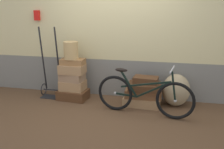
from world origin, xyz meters
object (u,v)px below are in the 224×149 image
at_px(suitcase_5, 142,101).
at_px(suitcase_1, 73,85).
at_px(suitcase_0, 73,94).
at_px(suitcase_7, 145,87).
at_px(bicycle, 143,95).
at_px(suitcase_8, 146,80).
at_px(suitcase_2, 72,77).
at_px(wicker_basket, 71,50).
at_px(luggage_trolley, 51,79).
at_px(suitcase_3, 72,69).
at_px(burlap_sack, 176,90).
at_px(suitcase_6, 143,93).
at_px(suitcase_4, 73,62).

bearing_deg(suitcase_5, suitcase_1, -177.60).
relative_size(suitcase_1, suitcase_5, 0.70).
relative_size(suitcase_0, suitcase_7, 0.97).
xyz_separation_m(suitcase_5, suitcase_7, (0.04, -0.02, 0.29)).
bearing_deg(bicycle, suitcase_7, 92.58).
bearing_deg(suitcase_0, suitcase_8, 4.44).
bearing_deg(suitcase_2, wicker_basket, -67.17).
bearing_deg(luggage_trolley, wicker_basket, -8.37).
height_order(suitcase_2, wicker_basket, wicker_basket).
bearing_deg(suitcase_0, suitcase_3, 70.57).
xyz_separation_m(suitcase_2, burlap_sack, (1.99, 0.08, -0.15)).
bearing_deg(suitcase_7, suitcase_6, 115.46).
bearing_deg(suitcase_2, suitcase_0, -56.62).
bearing_deg(suitcase_1, suitcase_0, -72.50).
xyz_separation_m(suitcase_5, wicker_basket, (-1.38, 0.00, 0.90)).
relative_size(suitcase_6, wicker_basket, 1.98).
relative_size(suitcase_7, burlap_sack, 0.98).
xyz_separation_m(suitcase_8, burlap_sack, (0.55, 0.09, -0.19)).
bearing_deg(suitcase_6, bicycle, -86.67).
bearing_deg(suitcase_6, luggage_trolley, 176.48).
bearing_deg(suitcase_1, luggage_trolley, 177.26).
height_order(suitcase_1, suitcase_3, suitcase_3).
bearing_deg(wicker_basket, suitcase_4, 60.59).
relative_size(suitcase_2, suitcase_8, 1.01).
xyz_separation_m(suitcase_4, wicker_basket, (-0.02, -0.03, 0.22)).
bearing_deg(suitcase_4, suitcase_1, -153.37).
relative_size(suitcase_0, suitcase_2, 1.28).
relative_size(suitcase_6, burlap_sack, 1.10).
bearing_deg(suitcase_5, wicker_basket, -176.76).
bearing_deg(luggage_trolley, suitcase_2, -6.29).
height_order(suitcase_3, bicycle, bicycle).
bearing_deg(suitcase_1, suitcase_3, -51.68).
bearing_deg(suitcase_5, burlap_sack, 12.23).
bearing_deg(burlap_sack, suitcase_1, -177.84).
height_order(suitcase_2, suitcase_6, suitcase_2).
distance_m(suitcase_3, burlap_sack, 2.00).
bearing_deg(suitcase_0, suitcase_5, 4.39).
bearing_deg(suitcase_2, suitcase_7, 4.85).
xyz_separation_m(suitcase_3, suitcase_7, (1.41, -0.03, -0.25)).
relative_size(suitcase_1, suitcase_8, 1.07).
xyz_separation_m(suitcase_2, suitcase_6, (1.40, 0.01, -0.22)).
height_order(suitcase_8, luggage_trolley, luggage_trolley).
xyz_separation_m(luggage_trolley, bicycle, (1.93, -0.50, -0.03)).
height_order(suitcase_5, burlap_sack, burlap_sack).
xyz_separation_m(suitcase_1, suitcase_8, (1.43, -0.02, 0.21)).
relative_size(suitcase_1, suitcase_6, 0.71).
bearing_deg(suitcase_3, suitcase_7, -0.66).
bearing_deg(suitcase_4, suitcase_5, -1.44).
bearing_deg(luggage_trolley, suitcase_5, -2.22).
bearing_deg(suitcase_2, luggage_trolley, -179.86).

